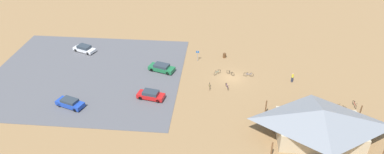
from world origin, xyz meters
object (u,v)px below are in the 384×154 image
at_px(trash_bin, 224,55).
at_px(bicycle_red_yard_right, 355,104).
at_px(bicycle_orange_yard_front, 342,107).
at_px(car_red_aisle_side, 151,95).
at_px(visitor_crossing_yard, 292,77).
at_px(car_white_front_row, 84,49).
at_px(bike_pavilion, 321,123).
at_px(bicycle_purple_trailside, 227,86).
at_px(bicycle_black_back_row, 230,73).
at_px(car_blue_by_curb, 70,103).
at_px(bicycle_yellow_near_porch, 210,86).
at_px(bicycle_blue_front_row, 248,75).
at_px(lot_sign, 198,54).
at_px(bicycle_teal_edge_north, 217,72).
at_px(car_green_end_stall, 162,68).

height_order(trash_bin, bicycle_red_yard_right, trash_bin).
relative_size(bicycle_orange_yard_front, car_red_aisle_side, 0.29).
xyz_separation_m(trash_bin, visitor_crossing_yard, (-11.80, 7.72, 0.47)).
relative_size(bicycle_orange_yard_front, car_white_front_row, 0.28).
distance_m(bike_pavilion, bicycle_red_yard_right, 11.24).
bearing_deg(bicycle_purple_trailside, bike_pavilion, 137.69).
xyz_separation_m(bicycle_black_back_row, visitor_crossing_yard, (-10.64, 1.40, 0.55)).
xyz_separation_m(bicycle_black_back_row, car_blue_by_curb, (24.93, 11.91, 0.37)).
bearing_deg(bicycle_yellow_near_porch, car_red_aisle_side, 22.93).
xyz_separation_m(car_white_front_row, visitor_crossing_yard, (-39.66, 7.53, 0.20)).
distance_m(car_white_front_row, car_blue_by_curb, 18.50).
relative_size(bicycle_blue_front_row, car_blue_by_curb, 0.38).
relative_size(lot_sign, bicycle_teal_edge_north, 1.67).
distance_m(bicycle_purple_trailside, car_green_end_stall, 12.70).
relative_size(trash_bin, bicycle_red_yard_right, 0.53).
relative_size(bicycle_teal_edge_north, car_white_front_row, 0.27).
height_order(lot_sign, bicycle_yellow_near_porch, lot_sign).
height_order(bicycle_black_back_row, bicycle_red_yard_right, bicycle_red_yard_right).
relative_size(trash_bin, bicycle_yellow_near_porch, 0.50).
distance_m(bicycle_orange_yard_front, car_white_front_row, 48.50).
relative_size(car_green_end_stall, car_blue_by_curb, 1.05).
distance_m(bicycle_blue_front_row, car_red_aisle_side, 18.03).
xyz_separation_m(bicycle_orange_yard_front, car_white_front_row, (46.19, -14.79, 0.37)).
bearing_deg(bicycle_red_yard_right, bicycle_yellow_near_porch, -7.60).
distance_m(bicycle_black_back_row, visitor_crossing_yard, 10.75).
bearing_deg(bike_pavilion, car_green_end_stall, -33.14).
bearing_deg(visitor_crossing_yard, bicycle_purple_trailside, 15.03).
bearing_deg(car_blue_by_curb, visitor_crossing_yard, -163.53).
xyz_separation_m(lot_sign, bicycle_purple_trailside, (-5.69, 8.96, -1.05)).
bearing_deg(bicycle_teal_edge_north, bicycle_yellow_near_porch, 76.16).
bearing_deg(bicycle_blue_front_row, car_white_front_row, -11.27).
bearing_deg(bicycle_blue_front_row, car_green_end_stall, -1.35).
distance_m(bicycle_blue_front_row, bicycle_teal_edge_north, 5.55).
height_order(car_white_front_row, car_green_end_stall, car_green_end_stall).
xyz_separation_m(bicycle_yellow_near_porch, car_red_aisle_side, (9.30, 3.93, 0.36)).
xyz_separation_m(bicycle_black_back_row, bicycle_teal_edge_north, (2.35, 0.06, 0.03)).
distance_m(trash_bin, visitor_crossing_yard, 14.11).
height_order(trash_bin, bicycle_orange_yard_front, trash_bin).
height_order(trash_bin, bicycle_black_back_row, trash_bin).
relative_size(car_green_end_stall, car_red_aisle_side, 1.09).
bearing_deg(car_blue_by_curb, bicycle_teal_edge_north, -152.31).
bearing_deg(car_green_end_stall, bicycle_purple_trailside, 159.24).
distance_m(bicycle_orange_yard_front, bicycle_yellow_near_porch, 21.04).
bearing_deg(bicycle_black_back_row, bicycle_red_yard_right, 158.20).
bearing_deg(bicycle_orange_yard_front, car_red_aisle_side, -0.05).
height_order(lot_sign, car_white_front_row, lot_sign).
height_order(trash_bin, lot_sign, lot_sign).
xyz_separation_m(lot_sign, bicycle_red_yard_right, (-25.65, 12.30, -1.04)).
bearing_deg(bicycle_orange_yard_front, bicycle_teal_edge_north, -23.76).
xyz_separation_m(car_green_end_stall, visitor_crossing_yard, (-23.10, 1.48, 0.18)).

